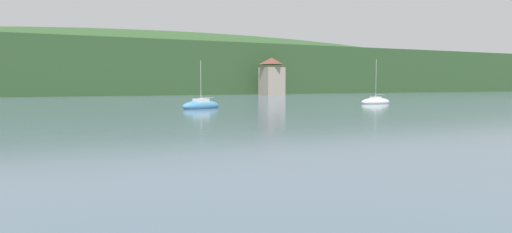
# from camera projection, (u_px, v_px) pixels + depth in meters

# --- Properties ---
(wooded_hillside) EXTENTS (352.00, 55.39, 27.40)m
(wooded_hillside) POSITION_uv_depth(u_px,v_px,m) (128.00, 74.00, 127.06)
(wooded_hillside) COLOR #2D4C28
(wooded_hillside) RESTS_ON ground_plane
(shore_building_westcentral) EXTENTS (4.57, 5.12, 8.35)m
(shore_building_westcentral) POSITION_uv_depth(u_px,v_px,m) (272.00, 77.00, 104.57)
(shore_building_westcentral) COLOR gray
(shore_building_westcentral) RESTS_ON ground_plane
(sailboat_far_2) EXTENTS (4.71, 2.65, 5.30)m
(sailboat_far_2) POSITION_uv_depth(u_px,v_px,m) (201.00, 106.00, 48.40)
(sailboat_far_2) COLOR teal
(sailboat_far_2) RESTS_ON ground_plane
(sailboat_far_5) EXTENTS (4.38, 1.41, 5.94)m
(sailboat_far_5) POSITION_uv_depth(u_px,v_px,m) (376.00, 102.00, 59.71)
(sailboat_far_5) COLOR white
(sailboat_far_5) RESTS_ON ground_plane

